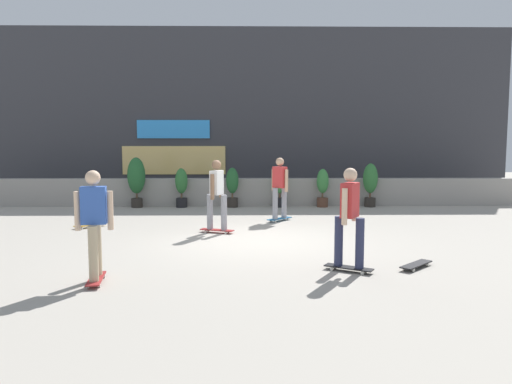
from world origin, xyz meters
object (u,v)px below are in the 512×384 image
(potted_plant_0, at_px, (136,178))
(potted_plant_2, at_px, (232,185))
(skater_by_wall_right, at_px, (94,221))
(potted_plant_1, at_px, (181,186))
(skater_far_right, at_px, (350,215))
(skateboard_aside, at_px, (416,264))
(potted_plant_4, at_px, (323,186))
(potted_plant_3, at_px, (280,185))
(skater_far_left, at_px, (217,193))
(skateboard_near_camera, at_px, (90,225))
(potted_plant_5, at_px, (370,182))
(skater_foreground, at_px, (280,186))

(potted_plant_0, distance_m, potted_plant_2, 3.10)
(skater_by_wall_right, bearing_deg, potted_plant_1, 89.03)
(potted_plant_1, bearing_deg, skater_by_wall_right, -90.97)
(skater_far_right, xyz_separation_m, skateboard_aside, (1.18, 0.20, -0.88))
(potted_plant_4, bearing_deg, potted_plant_3, 180.00)
(potted_plant_1, bearing_deg, skater_far_left, -72.83)
(skater_far_right, bearing_deg, skateboard_near_camera, 142.11)
(potted_plant_5, bearing_deg, potted_plant_1, 180.00)
(potted_plant_1, xyz_separation_m, potted_plant_2, (1.64, -0.00, 0.01))
(potted_plant_3, distance_m, skateboard_near_camera, 6.28)
(potted_plant_0, xyz_separation_m, skateboard_aside, (6.41, -7.94, -0.89))
(potted_plant_1, relative_size, skater_foreground, 0.75)
(potted_plant_0, xyz_separation_m, skater_far_right, (5.23, -8.13, -0.01))
(potted_plant_1, distance_m, skateboard_aside, 9.38)
(potted_plant_0, height_order, potted_plant_2, potted_plant_0)
(skater_foreground, bearing_deg, skateboard_near_camera, -168.91)
(potted_plant_3, height_order, skateboard_aside, potted_plant_3)
(skater_foreground, xyz_separation_m, skateboard_near_camera, (-4.76, -0.93, -0.88))
(skater_far_left, distance_m, skateboard_near_camera, 3.40)
(potted_plant_5, bearing_deg, skateboard_aside, -98.35)
(potted_plant_2, relative_size, potted_plant_3, 0.98)
(skateboard_near_camera, bearing_deg, potted_plant_2, 48.20)
(potted_plant_0, distance_m, skater_foreground, 5.29)
(potted_plant_0, bearing_deg, skater_by_wall_right, -81.55)
(skater_far_left, bearing_deg, potted_plant_3, 69.04)
(potted_plant_3, relative_size, skateboard_near_camera, 1.82)
(potted_plant_2, xyz_separation_m, skater_by_wall_right, (-1.79, -8.73, 0.23))
(potted_plant_2, relative_size, skateboard_near_camera, 1.79)
(potted_plant_2, height_order, potted_plant_3, potted_plant_3)
(potted_plant_1, relative_size, potted_plant_2, 0.99)
(potted_plant_3, relative_size, skater_by_wall_right, 0.77)
(skater_far_left, bearing_deg, skater_by_wall_right, -110.79)
(potted_plant_1, xyz_separation_m, potted_plant_5, (6.13, 0.00, 0.12))
(potted_plant_4, distance_m, skater_foreground, 3.30)
(potted_plant_3, distance_m, skater_far_right, 8.16)
(potted_plant_5, height_order, skater_far_left, skater_far_left)
(potted_plant_2, height_order, skater_far_left, skater_far_left)
(potted_plant_1, distance_m, skater_far_right, 8.97)
(potted_plant_0, distance_m, potted_plant_4, 6.03)
(potted_plant_5, relative_size, skateboard_near_camera, 1.98)
(potted_plant_0, distance_m, skateboard_near_camera, 3.93)
(potted_plant_0, bearing_deg, potted_plant_1, 0.00)
(potted_plant_0, height_order, potted_plant_4, potted_plant_0)
(potted_plant_3, distance_m, potted_plant_4, 1.39)
(potted_plant_0, relative_size, skater_far_right, 0.95)
(potted_plant_4, height_order, skater_foreground, skater_foreground)
(skater_by_wall_right, bearing_deg, skater_foreground, 61.76)
(potted_plant_2, height_order, skater_far_right, skater_far_right)
(potted_plant_3, bearing_deg, potted_plant_0, 180.00)
(potted_plant_4, bearing_deg, skater_far_right, -95.55)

